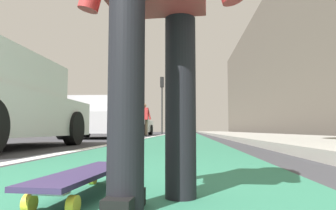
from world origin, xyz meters
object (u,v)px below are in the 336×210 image
(parked_car_mid, at_px, (98,119))
(traffic_light, at_px, (162,95))
(skateboard, at_px, (85,176))
(parked_car_far, at_px, (133,123))
(pedestrian_distant, at_px, (144,117))

(parked_car_mid, xyz_separation_m, traffic_light, (12.13, -1.36, 2.32))
(skateboard, relative_size, parked_car_far, 0.19)
(skateboard, bearing_deg, parked_car_far, 9.69)
(skateboard, relative_size, traffic_light, 0.19)
(parked_car_mid, height_order, parked_car_far, parked_car_mid)
(skateboard, height_order, traffic_light, traffic_light)
(skateboard, xyz_separation_m, parked_car_far, (16.47, 2.81, 0.61))
(skateboard, height_order, parked_car_mid, parked_car_mid)
(skateboard, distance_m, parked_car_mid, 10.46)
(skateboard, distance_m, parked_car_far, 16.72)
(parked_car_mid, distance_m, pedestrian_distant, 4.17)
(pedestrian_distant, bearing_deg, parked_car_mid, 163.78)
(parked_car_far, distance_m, pedestrian_distant, 2.67)
(skateboard, bearing_deg, parked_car_mid, 16.36)
(pedestrian_distant, bearing_deg, traffic_light, -1.38)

